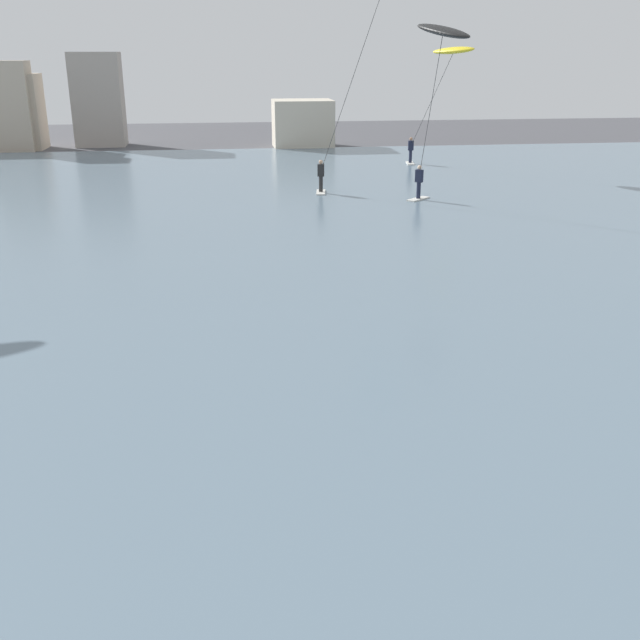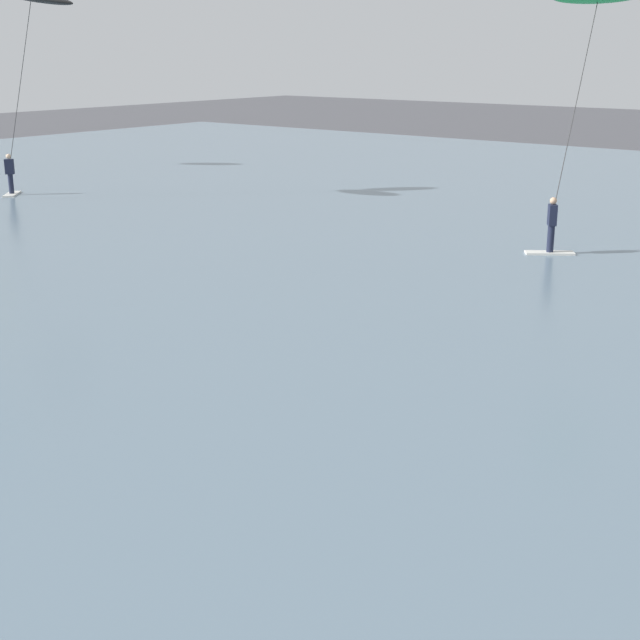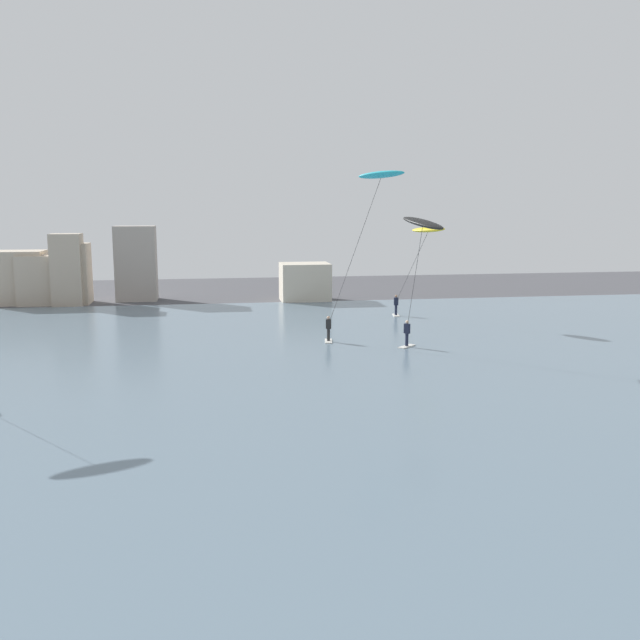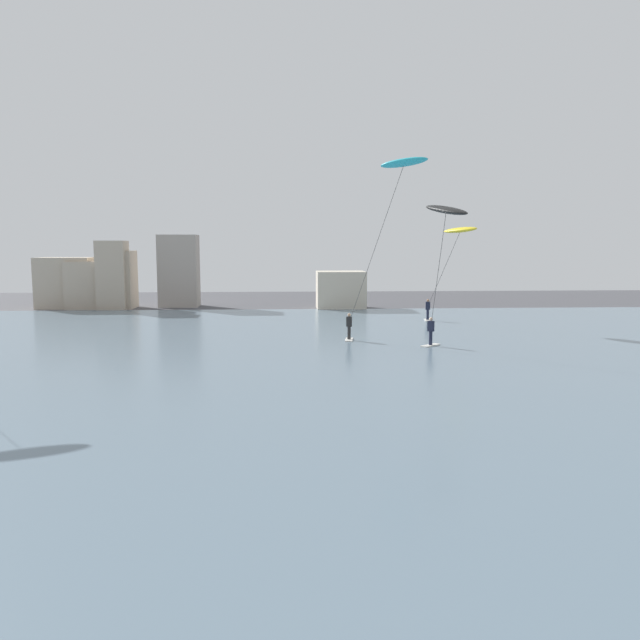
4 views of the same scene
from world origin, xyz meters
name	(u,v)px [view 4 (image 4 of 4)]	position (x,y,z in m)	size (l,w,h in m)	color
water_bay	(255,365)	(0.00, 31.13, 0.05)	(84.00, 52.00, 0.10)	slate
far_shore_buildings	(141,281)	(-11.90, 59.93, 2.53)	(30.33, 5.93, 6.85)	#B7A893
kitesurfer_black	(445,220)	(9.96, 33.98, 7.16)	(2.23, 4.71, 8.04)	silver
kitesurfer_cyan	(398,182)	(7.94, 36.87, 9.43)	(4.65, 3.79, 10.72)	silver
kitesurfer_yellow	(457,239)	(13.79, 45.22, 6.30)	(3.02, 5.32, 7.15)	silver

